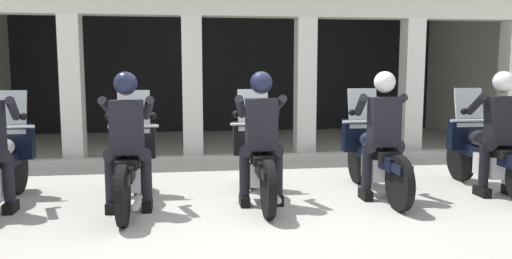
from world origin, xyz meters
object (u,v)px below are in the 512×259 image
at_px(motorcycle_right, 373,155).
at_px(motorcycle_far_right, 485,153).
at_px(motorcycle_left, 131,163).
at_px(police_officer_right, 383,124).
at_px(police_officer_far_right, 500,123).
at_px(motorcycle_center, 258,159).
at_px(police_officer_center, 261,127).
at_px(police_officer_left, 127,130).

bearing_deg(motorcycle_right, motorcycle_far_right, -0.69).
bearing_deg(motorcycle_left, police_officer_right, -2.26).
bearing_deg(police_officer_right, police_officer_far_right, -0.69).
bearing_deg(motorcycle_center, police_officer_right, -12.13).
distance_m(police_officer_center, police_officer_far_right, 3.05).
height_order(police_officer_center, police_officer_far_right, same).
bearing_deg(police_officer_left, police_officer_far_right, 1.53).
height_order(police_officer_right, police_officer_far_right, same).
relative_size(motorcycle_center, motorcycle_far_right, 1.00).
distance_m(motorcycle_center, police_officer_right, 1.60).
bearing_deg(motorcycle_right, motorcycle_left, -176.10).
relative_size(motorcycle_left, motorcycle_right, 1.00).
xyz_separation_m(motorcycle_right, police_officer_right, (-0.00, -0.28, 0.44)).
relative_size(motorcycle_right, police_officer_far_right, 1.29).
bearing_deg(motorcycle_far_right, motorcycle_center, -174.60).
xyz_separation_m(motorcycle_right, motorcycle_far_right, (1.53, -0.06, 0.00)).
bearing_deg(motorcycle_far_right, motorcycle_right, -176.93).
relative_size(police_officer_center, motorcycle_right, 0.78).
xyz_separation_m(police_officer_left, motorcycle_center, (1.53, 0.35, -0.44)).
bearing_deg(police_officer_center, motorcycle_left, 167.73).
relative_size(motorcycle_center, police_officer_center, 1.29).
distance_m(motorcycle_center, police_officer_center, 0.52).
xyz_separation_m(police_officer_left, police_officer_right, (3.05, 0.13, 0.00)).
bearing_deg(police_officer_far_right, motorcycle_center, -179.91).
xyz_separation_m(motorcycle_left, police_officer_left, (-0.00, -0.28, 0.44)).
bearing_deg(motorcycle_right, police_officer_far_right, -11.14).
height_order(motorcycle_right, police_officer_far_right, police_officer_far_right).
height_order(motorcycle_center, motorcycle_right, same).
xyz_separation_m(police_officer_center, police_officer_far_right, (3.05, 0.01, 0.00)).
distance_m(motorcycle_left, motorcycle_right, 3.05).
relative_size(motorcycle_left, police_officer_right, 1.29).
distance_m(motorcycle_right, motorcycle_far_right, 1.53).
relative_size(motorcycle_left, police_officer_far_right, 1.29).
relative_size(police_officer_right, motorcycle_far_right, 0.78).
xyz_separation_m(motorcycle_right, police_officer_far_right, (1.52, -0.34, 0.44)).
xyz_separation_m(motorcycle_center, police_officer_far_right, (3.05, -0.27, 0.44)).
bearing_deg(police_officer_left, motorcycle_left, 90.32).
height_order(motorcycle_left, motorcycle_center, same).
bearing_deg(motorcycle_left, motorcycle_far_right, 1.53).
height_order(motorcycle_center, police_officer_right, police_officer_right).
bearing_deg(motorcycle_right, police_officer_center, -165.61).
relative_size(police_officer_left, police_officer_right, 1.00).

